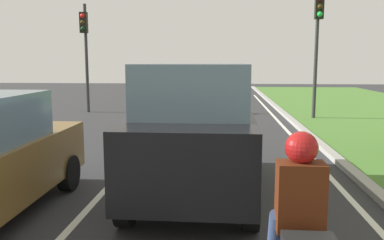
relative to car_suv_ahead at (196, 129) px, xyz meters
name	(u,v)px	position (x,y,z in m)	size (l,w,h in m)	color
ground_plane	(176,137)	(-0.96, 5.38, -1.17)	(60.00, 60.00, 0.00)	#2D2D30
lane_line_center	(154,136)	(-1.66, 5.38, -1.16)	(0.12, 32.00, 0.01)	silver
lane_line_right_edge	(294,138)	(2.64, 5.38, -1.16)	(0.12, 32.00, 0.01)	silver
curb_right	(311,137)	(3.14, 5.38, -1.11)	(0.24, 48.00, 0.12)	#9E9B93
car_suv_ahead	(196,129)	(0.00, 0.00, 0.00)	(2.01, 4.52, 2.28)	black
rider_person	(300,195)	(1.12, -3.50, 0.02)	(0.50, 0.40, 1.16)	#4C1E0C
traffic_light_near_right	(318,32)	(4.13, 9.50, 2.28)	(0.32, 0.50, 5.18)	#2D2D2D
traffic_light_overhead_left	(85,41)	(-5.69, 11.08, 2.04)	(0.32, 0.50, 4.84)	#2D2D2D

